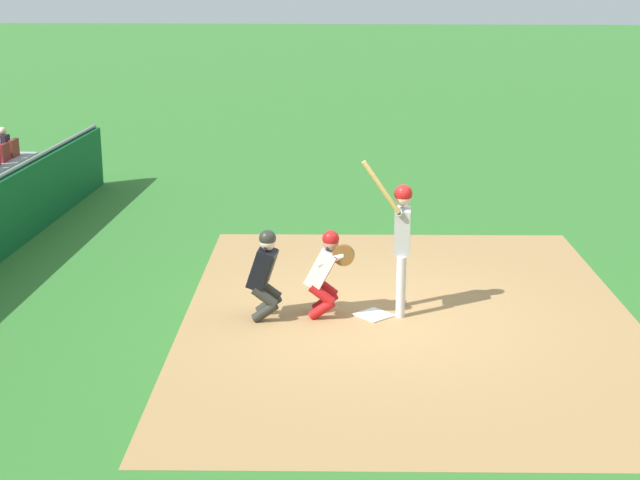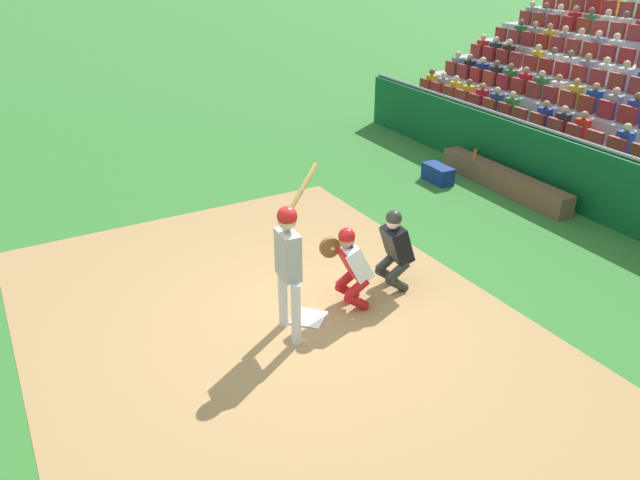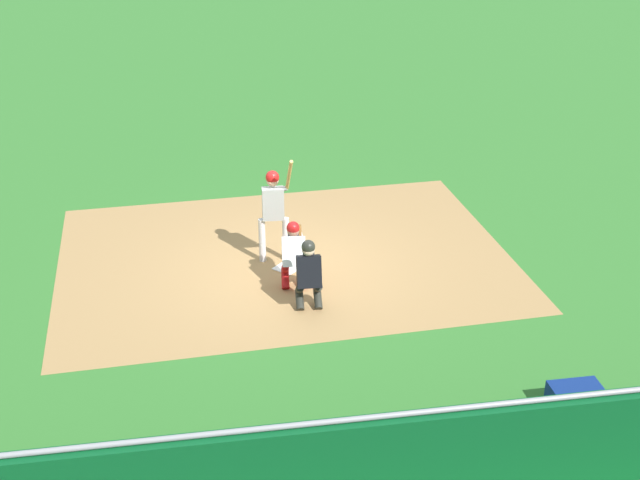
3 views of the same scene
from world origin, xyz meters
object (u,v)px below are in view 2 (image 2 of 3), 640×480
(home_plate_marker, at_px, (309,318))
(dugout_bench, at_px, (503,180))
(equipment_duffel_bag, at_px, (438,174))
(home_plate_umpire, at_px, (395,246))
(batter_at_plate, at_px, (288,257))
(catcher_crouching, at_px, (350,262))
(water_bottle_on_bench, at_px, (475,154))

(home_plate_marker, height_order, dugout_bench, dugout_bench)
(equipment_duffel_bag, bearing_deg, home_plate_umpire, 134.84)
(batter_at_plate, distance_m, catcher_crouching, 1.18)
(dugout_bench, bearing_deg, home_plate_umpire, 118.50)
(catcher_crouching, height_order, water_bottle_on_bench, catcher_crouching)
(home_plate_marker, xyz_separation_m, catcher_crouching, (0.04, -0.68, 0.69))
(home_plate_umpire, height_order, equipment_duffel_bag, home_plate_umpire)
(dugout_bench, xyz_separation_m, water_bottle_on_bench, (0.85, 0.08, 0.33))
(home_plate_marker, xyz_separation_m, home_plate_umpire, (0.18, -1.52, 0.69))
(batter_at_plate, distance_m, dugout_bench, 6.86)
(home_plate_umpire, relative_size, water_bottle_on_bench, 6.12)
(home_plate_umpire, distance_m, water_bottle_on_bench, 5.33)
(water_bottle_on_bench, bearing_deg, home_plate_marker, 120.38)
(batter_at_plate, bearing_deg, home_plate_umpire, -78.66)
(home_plate_marker, height_order, equipment_duffel_bag, equipment_duffel_bag)
(home_plate_marker, bearing_deg, batter_at_plate, 117.97)
(home_plate_marker, bearing_deg, dugout_bench, -66.60)
(catcher_crouching, bearing_deg, home_plate_umpire, -80.48)
(dugout_bench, bearing_deg, catcher_crouching, 115.73)
(batter_at_plate, relative_size, dugout_bench, 0.64)
(catcher_crouching, relative_size, dugout_bench, 0.36)
(water_bottle_on_bench, bearing_deg, equipment_duffel_bag, 79.20)
(dugout_bench, bearing_deg, home_plate_marker, 113.40)
(water_bottle_on_bench, bearing_deg, dugout_bench, -174.75)
(catcher_crouching, height_order, equipment_duffel_bag, catcher_crouching)
(catcher_crouching, xyz_separation_m, equipment_duffel_bag, (3.51, -4.24, -0.53))
(batter_at_plate, bearing_deg, dugout_bench, -66.31)
(home_plate_marker, distance_m, batter_at_plate, 1.23)
(home_plate_umpire, bearing_deg, dugout_bench, -61.50)
(catcher_crouching, bearing_deg, dugout_bench, -64.27)
(water_bottle_on_bench, bearing_deg, batter_at_plate, 120.24)
(home_plate_umpire, relative_size, equipment_duffel_bag, 1.75)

